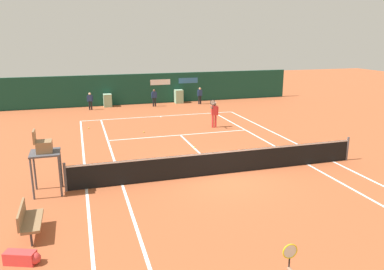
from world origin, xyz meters
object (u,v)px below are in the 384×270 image
at_px(tennis_ball_mid_court, 195,147).
at_px(equipment_bag, 24,258).
at_px(ball_kid_left_post, 90,100).
at_px(ball_kid_centre_post, 200,95).
at_px(ball_kid_right_post, 154,97).
at_px(tennis_ball_near_service_line, 144,132).
at_px(umpire_chair, 44,151).
at_px(player_on_baseline, 214,112).
at_px(tennis_ball_by_sideline, 89,128).
at_px(player_bench, 28,219).

bearing_deg(tennis_ball_mid_court, equipment_bag, -130.39).
bearing_deg(ball_kid_left_post, ball_kid_centre_post, -173.43).
xyz_separation_m(ball_kid_right_post, ball_kid_centre_post, (3.75, 0.00, -0.00)).
bearing_deg(tennis_ball_near_service_line, umpire_chair, -122.26).
distance_m(umpire_chair, ball_kid_left_post, 15.58).
height_order(player_on_baseline, tennis_ball_by_sideline, player_on_baseline).
distance_m(ball_kid_right_post, tennis_ball_by_sideline, 7.97).
bearing_deg(tennis_ball_by_sideline, ball_kid_left_post, 86.45).
bearing_deg(tennis_ball_by_sideline, player_bench, -99.39).
bearing_deg(tennis_ball_by_sideline, umpire_chair, -100.44).
distance_m(player_on_baseline, ball_kid_left_post, 10.52).
distance_m(player_bench, ball_kid_left_post, 18.58).
distance_m(player_bench, player_on_baseline, 14.08).
bearing_deg(ball_kid_centre_post, tennis_ball_by_sideline, 24.06).
xyz_separation_m(player_bench, equipment_bag, (0.00, -1.42, -0.35)).
relative_size(tennis_ball_near_service_line, tennis_ball_mid_court, 1.00).
distance_m(ball_kid_right_post, ball_kid_left_post, 4.86).
distance_m(player_on_baseline, tennis_ball_mid_court, 4.56).
xyz_separation_m(ball_kid_centre_post, tennis_ball_mid_court, (-4.08, -11.67, -0.74)).
relative_size(player_on_baseline, ball_kid_left_post, 1.37).
xyz_separation_m(equipment_bag, ball_kid_right_post, (7.28, 19.84, 0.62)).
xyz_separation_m(tennis_ball_near_service_line, tennis_ball_mid_court, (1.89, -3.77, 0.00)).
bearing_deg(equipment_bag, ball_kid_centre_post, 60.93).
height_order(tennis_ball_near_service_line, tennis_ball_by_sideline, same).
xyz_separation_m(equipment_bag, ball_kid_left_post, (2.43, 19.84, 0.59)).
bearing_deg(ball_kid_left_post, tennis_ball_near_service_line, 115.00).
bearing_deg(umpire_chair, tennis_ball_mid_court, 119.43).
xyz_separation_m(umpire_chair, player_on_baseline, (9.05, 7.51, -0.61)).
bearing_deg(umpire_chair, tennis_ball_near_service_line, 147.74).
distance_m(player_on_baseline, ball_kid_right_post, 8.17).
bearing_deg(umpire_chair, ball_kid_right_post, 155.68).
distance_m(ball_kid_centre_post, tennis_ball_by_sideline, 10.81).
bearing_deg(tennis_ball_by_sideline, tennis_ball_near_service_line, -32.65).
xyz_separation_m(umpire_chair, tennis_ball_mid_court, (6.64, 3.74, -1.51)).
bearing_deg(ball_kid_left_post, ball_kid_right_post, -173.43).
relative_size(ball_kid_centre_post, ball_kid_left_post, 1.03).
relative_size(player_on_baseline, ball_kid_right_post, 1.32).
distance_m(umpire_chair, ball_kid_centre_post, 18.79).
xyz_separation_m(player_bench, ball_kid_right_post, (7.28, 18.41, 0.27)).
bearing_deg(tennis_ball_near_service_line, tennis_ball_mid_court, -63.32).
bearing_deg(tennis_ball_near_service_line, equipment_bag, -112.96).
distance_m(umpire_chair, player_bench, 3.19).
height_order(umpire_chair, tennis_ball_mid_court, umpire_chair).
xyz_separation_m(ball_kid_right_post, ball_kid_left_post, (-4.86, 0.00, -0.03)).
xyz_separation_m(player_bench, tennis_ball_near_service_line, (5.06, 10.52, -0.48)).
distance_m(ball_kid_left_post, tennis_ball_mid_court, 12.54).
bearing_deg(umpire_chair, player_on_baseline, 129.70).
distance_m(equipment_bag, tennis_ball_mid_court, 10.73).
xyz_separation_m(ball_kid_right_post, tennis_ball_by_sideline, (-5.23, -5.97, -0.74)).
bearing_deg(player_on_baseline, equipment_bag, 60.37).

